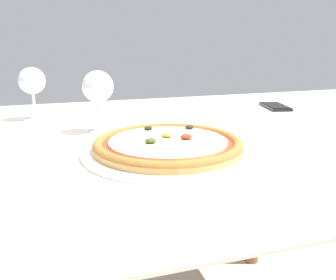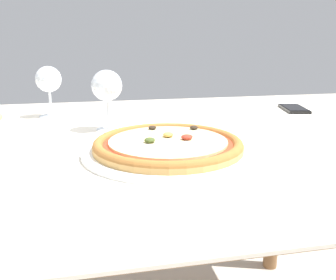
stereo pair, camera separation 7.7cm
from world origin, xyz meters
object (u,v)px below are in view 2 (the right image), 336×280
fork (46,134)px  wine_glass_far_right (107,87)px  pizza_plate (168,146)px  wine_glass_far_left (49,81)px  cell_phone (294,109)px  dining_table (163,166)px

fork → wine_glass_far_right: bearing=4.9°
pizza_plate → wine_glass_far_left: wine_glass_far_left is taller
cell_phone → dining_table: bearing=-154.1°
wine_glass_far_right → cell_phone: size_ratio=1.02×
dining_table → pizza_plate: size_ratio=3.70×
dining_table → wine_glass_far_right: bearing=146.6°
dining_table → wine_glass_far_left: wine_glass_far_left is taller
wine_glass_far_right → cell_phone: bearing=14.0°
pizza_plate → cell_phone: size_ratio=2.33×
pizza_plate → wine_glass_far_right: wine_glass_far_right is taller
pizza_plate → fork: 0.35m
dining_table → pizza_plate: bearing=-96.4°
wine_glass_far_left → cell_phone: 0.80m
fork → wine_glass_far_right: wine_glass_far_right is taller
dining_table → wine_glass_far_left: bearing=134.9°
wine_glass_far_right → dining_table: bearing=-33.4°
cell_phone → wine_glass_far_left: bearing=176.2°
pizza_plate → dining_table: bearing=83.6°
dining_table → pizza_plate: (-0.02, -0.15, 0.10)m
fork → dining_table: bearing=-14.0°
fork → cell_phone: 0.81m
dining_table → fork: size_ratio=7.95×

